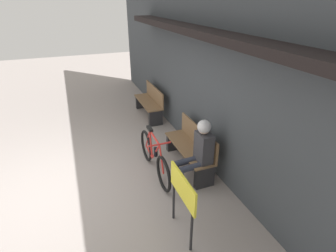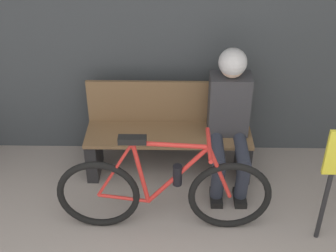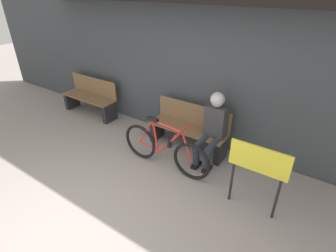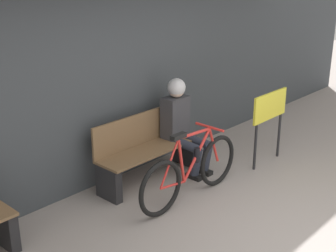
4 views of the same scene
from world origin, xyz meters
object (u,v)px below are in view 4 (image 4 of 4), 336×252
(bicycle, at_px, (191,171))
(signboard, at_px, (270,112))
(park_bench_near, at_px, (147,151))
(person_seated, at_px, (181,120))

(bicycle, distance_m, signboard, 1.53)
(signboard, bearing_deg, bicycle, 176.32)
(park_bench_near, relative_size, person_seated, 1.18)
(park_bench_near, height_order, bicycle, bicycle)
(bicycle, height_order, signboard, signboard)
(park_bench_near, relative_size, bicycle, 0.88)
(park_bench_near, bearing_deg, person_seated, -12.28)
(bicycle, height_order, person_seated, person_seated)
(bicycle, bearing_deg, person_seated, 49.60)
(bicycle, xyz_separation_m, signboard, (1.48, -0.10, 0.38))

